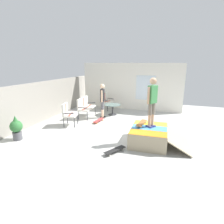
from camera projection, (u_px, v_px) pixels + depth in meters
name	position (u px, v px, depth m)	size (l,w,h in m)	color
ground_plane	(120.00, 132.00, 7.63)	(12.00, 12.00, 0.10)	#B2B2AD
back_wall_cinderblock	(40.00, 102.00, 8.65)	(9.00, 0.20, 1.88)	gray
house_facade	(131.00, 87.00, 10.87)	(0.23, 6.00, 2.74)	white
skate_ramp	(150.00, 136.00, 6.38)	(1.61, 2.06, 0.58)	tan
patio_bench	(85.00, 105.00, 9.43)	(1.30, 0.66, 1.02)	#38383D
patio_chair_near_house	(106.00, 100.00, 10.91)	(0.76, 0.72, 1.02)	#38383D
patio_chair_by_wall	(68.00, 112.00, 8.11)	(0.75, 0.70, 1.02)	#38383D
patio_table	(112.00, 107.00, 9.86)	(0.90, 0.90, 0.57)	#38383D
person_watching	(102.00, 98.00, 9.15)	(0.47, 0.30, 1.74)	black
person_skater	(152.00, 99.00, 6.14)	(0.42, 0.35, 1.71)	navy
skateboard_by_bench	(99.00, 120.00, 8.71)	(0.82, 0.30, 0.10)	#B23838
skateboard_spare	(115.00, 150.00, 5.75)	(0.80, 0.56, 0.10)	black
skateboard_on_ramp	(141.00, 123.00, 6.54)	(0.82, 0.28, 0.10)	brown
potted_plant	(16.00, 128.00, 6.63)	(0.44, 0.44, 0.92)	#515156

